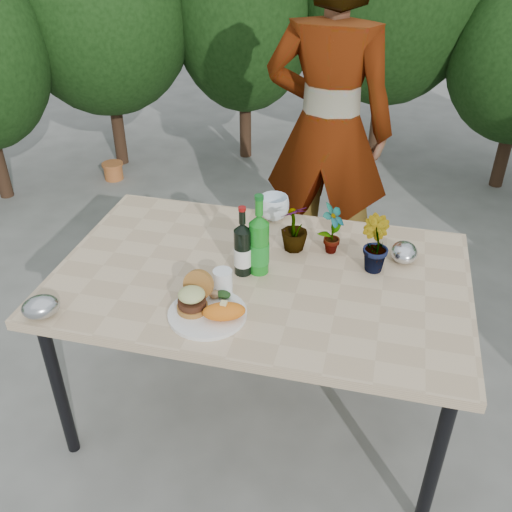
% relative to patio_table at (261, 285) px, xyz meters
% --- Properties ---
extents(ground, '(80.00, 80.00, 0.00)m').
position_rel_patio_table_xyz_m(ground, '(0.00, 0.00, -0.69)').
color(ground, slate).
rests_on(ground, ground).
extents(patio_table, '(1.60, 1.00, 0.75)m').
position_rel_patio_table_xyz_m(patio_table, '(0.00, 0.00, 0.00)').
color(patio_table, '#CEB189').
rests_on(patio_table, ground).
extents(shrub_hedge, '(6.92, 5.11, 2.40)m').
position_rel_patio_table_xyz_m(shrub_hedge, '(0.15, 1.77, 0.51)').
color(shrub_hedge, '#382316').
rests_on(shrub_hedge, ground).
extents(dinner_plate, '(0.28, 0.28, 0.01)m').
position_rel_patio_table_xyz_m(dinner_plate, '(-0.12, -0.30, 0.06)').
color(dinner_plate, white).
rests_on(dinner_plate, patio_table).
extents(burger_stack, '(0.11, 0.16, 0.11)m').
position_rel_patio_table_xyz_m(burger_stack, '(-0.18, -0.28, 0.12)').
color(burger_stack, '#B7722D').
rests_on(burger_stack, dinner_plate).
extents(sweet_potato, '(0.17, 0.12, 0.06)m').
position_rel_patio_table_xyz_m(sweet_potato, '(-0.05, -0.32, 0.10)').
color(sweet_potato, orange).
rests_on(sweet_potato, dinner_plate).
extents(grilled_veg, '(0.08, 0.05, 0.03)m').
position_rel_patio_table_xyz_m(grilled_veg, '(-0.11, -0.21, 0.09)').
color(grilled_veg, olive).
rests_on(grilled_veg, dinner_plate).
extents(wine_bottle, '(0.07, 0.07, 0.29)m').
position_rel_patio_table_xyz_m(wine_bottle, '(-0.07, -0.01, 0.16)').
color(wine_bottle, black).
rests_on(wine_bottle, patio_table).
extents(sparkling_water, '(0.08, 0.08, 0.33)m').
position_rel_patio_table_xyz_m(sparkling_water, '(-0.01, 0.01, 0.18)').
color(sparkling_water, '#17801D').
rests_on(sparkling_water, patio_table).
extents(plastic_cup, '(0.07, 0.07, 0.09)m').
position_rel_patio_table_xyz_m(plastic_cup, '(-0.11, -0.15, 0.10)').
color(plastic_cup, white).
rests_on(plastic_cup, patio_table).
extents(seedling_left, '(0.12, 0.14, 0.22)m').
position_rel_patio_table_xyz_m(seedling_left, '(0.24, 0.21, 0.17)').
color(seedling_left, '#2C591E').
rests_on(seedling_left, patio_table).
extents(seedling_mid, '(0.16, 0.16, 0.22)m').
position_rel_patio_table_xyz_m(seedling_mid, '(0.42, 0.14, 0.17)').
color(seedling_mid, '#236121').
rests_on(seedling_mid, patio_table).
extents(seedling_right, '(0.16, 0.16, 0.20)m').
position_rel_patio_table_xyz_m(seedling_right, '(0.09, 0.21, 0.16)').
color(seedling_right, '#1E551D').
rests_on(seedling_right, patio_table).
extents(blue_bowl, '(0.18, 0.18, 0.11)m').
position_rel_patio_table_xyz_m(blue_bowl, '(-0.04, 0.44, 0.11)').
color(blue_bowl, white).
rests_on(blue_bowl, patio_table).
extents(foil_packet_left, '(0.17, 0.17, 0.08)m').
position_rel_patio_table_xyz_m(foil_packet_left, '(-0.69, -0.44, 0.10)').
color(foil_packet_left, '#B0B3B7').
rests_on(foil_packet_left, patio_table).
extents(foil_packet_right, '(0.12, 0.14, 0.08)m').
position_rel_patio_table_xyz_m(foil_packet_right, '(0.54, 0.22, 0.10)').
color(foil_packet_right, silver).
rests_on(foil_packet_right, patio_table).
extents(person, '(0.71, 0.49, 1.88)m').
position_rel_patio_table_xyz_m(person, '(0.10, 1.10, 0.25)').
color(person, '#986B4C').
rests_on(person, ground).
extents(terracotta_pot, '(0.17, 0.17, 0.14)m').
position_rel_patio_table_xyz_m(terracotta_pot, '(-1.73, 2.08, -0.62)').
color(terracotta_pot, '#C26932').
rests_on(terracotta_pot, ground).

